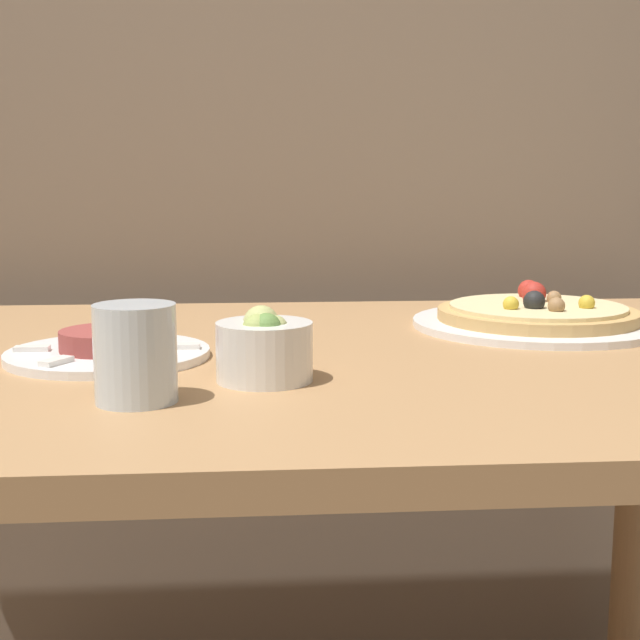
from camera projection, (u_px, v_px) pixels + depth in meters
The scene contains 5 objects.
dining_table at pixel (272, 427), 1.09m from camera, with size 1.39×0.86×0.75m.
pizza_plate at pixel (537, 317), 1.26m from camera, with size 0.35×0.35×0.06m.
tartare_plate at pixel (108, 348), 1.04m from camera, with size 0.24×0.24×0.06m.
small_bowl at pixel (264, 346), 0.92m from camera, with size 0.10×0.10×0.08m.
drinking_glass at pixel (135, 353), 0.84m from camera, with size 0.08×0.08×0.09m.
Camera 1 is at (-0.02, -0.62, 0.96)m, focal length 50.00 mm.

